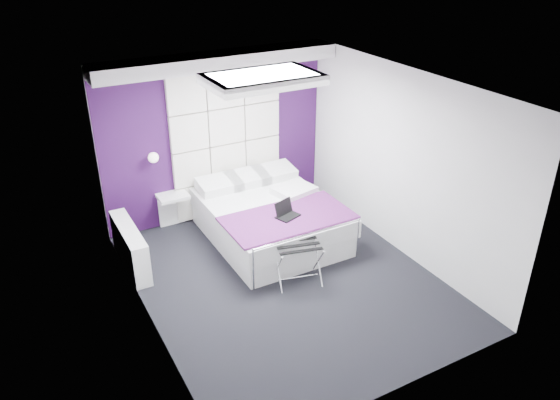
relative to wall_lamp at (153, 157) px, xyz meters
name	(u,v)px	position (x,y,z in m)	size (l,w,h in m)	color
floor	(286,279)	(1.05, -2.06, -1.22)	(4.40, 4.40, 0.00)	black
ceiling	(287,86)	(1.05, -2.06, 1.38)	(4.40, 4.40, 0.00)	white
wall_back	(216,136)	(1.05, 0.14, 0.08)	(3.60, 3.60, 0.00)	silver
wall_left	(141,226)	(-0.75, -2.06, 0.08)	(4.40, 4.40, 0.00)	silver
wall_right	(402,163)	(2.85, -2.06, 0.08)	(4.40, 4.40, 0.00)	silver
accent_wall	(216,136)	(1.05, 0.13, 0.08)	(3.58, 0.02, 2.58)	#310E3F
soffit	(219,61)	(1.05, -0.11, 1.28)	(3.58, 0.50, 0.20)	white
headboard	(227,144)	(1.20, 0.08, -0.05)	(1.80, 0.08, 2.30)	white
skylight	(263,78)	(1.05, -1.46, 1.33)	(1.36, 0.86, 0.12)	white
wall_lamp	(153,157)	(0.00, 0.00, 0.00)	(0.15, 0.15, 0.15)	white
radiator	(130,247)	(-0.64, -0.76, -0.92)	(0.22, 1.20, 0.60)	white
bed	(270,218)	(1.38, -0.99, -0.90)	(1.77, 2.14, 0.75)	white
nightstand	(173,196)	(0.23, -0.04, -0.67)	(0.45, 0.35, 0.05)	white
luggage_rack	(298,263)	(1.17, -2.16, -0.94)	(0.56, 0.41, 0.55)	silver
laptop	(286,212)	(1.38, -1.49, -0.56)	(0.31, 0.22, 0.23)	black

